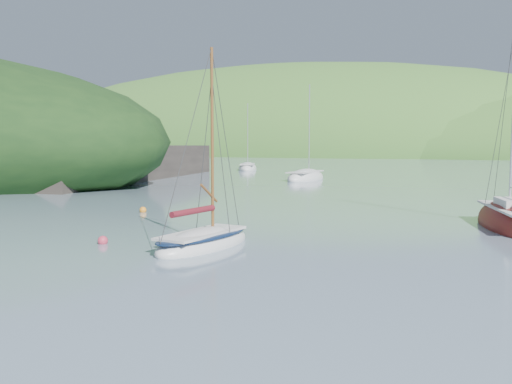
% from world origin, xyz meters
% --- Properties ---
extents(ground, '(700.00, 700.00, 0.00)m').
position_xyz_m(ground, '(0.00, 0.00, 0.00)').
color(ground, slate).
rests_on(ground, ground).
extents(shoreline_hills, '(690.00, 135.00, 56.00)m').
position_xyz_m(shoreline_hills, '(-9.66, 172.42, 0.00)').
color(shoreline_hills, '#376125').
rests_on(shoreline_hills, ground).
extents(daysailer_white, '(2.48, 5.58, 8.33)m').
position_xyz_m(daysailer_white, '(-0.31, 4.32, 0.20)').
color(daysailer_white, white).
rests_on(daysailer_white, ground).
extents(distant_sloop_a, '(2.93, 7.74, 10.94)m').
position_xyz_m(distant_sloop_a, '(-9.59, 41.86, 0.19)').
color(distant_sloop_a, white).
rests_on(distant_sloop_a, ground).
extents(distant_sloop_c, '(5.10, 7.60, 10.25)m').
position_xyz_m(distant_sloop_c, '(-24.07, 57.83, 0.18)').
color(distant_sloop_c, white).
rests_on(distant_sloop_c, ground).
extents(mooring_buoys, '(22.37, 9.47, 0.41)m').
position_xyz_m(mooring_buoys, '(-0.89, 7.87, 0.12)').
color(mooring_buoys, '#C8354C').
rests_on(mooring_buoys, ground).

